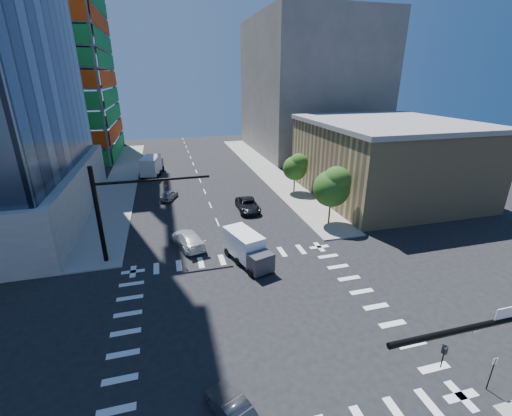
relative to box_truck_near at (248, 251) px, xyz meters
name	(u,v)px	position (x,y,z in m)	size (l,w,h in m)	color
ground	(257,319)	(-1.27, -7.73, -1.25)	(160.00, 160.00, 0.00)	black
road_markings	(257,319)	(-1.27, -7.73, -1.24)	(20.00, 20.00, 0.01)	silver
sidewalk_ne	(265,169)	(11.23, 32.27, -1.17)	(5.00, 60.00, 0.15)	gray
sidewalk_nw	(123,179)	(-13.77, 32.27, -1.17)	(5.00, 60.00, 0.15)	gray
construction_building	(31,29)	(-28.69, 54.20, 23.36)	(25.16, 34.50, 70.60)	slate
commercial_building	(386,159)	(23.73, 14.27, 4.06)	(20.50, 22.50, 10.60)	#9F8B5C
bg_building_ne	(309,87)	(25.73, 47.27, 12.75)	(24.00, 30.00, 28.00)	#5C5653
signal_mast_nw	(115,205)	(-11.27, 3.77, 4.25)	(10.20, 0.40, 9.00)	black
tree_south	(333,186)	(11.35, 6.18, 3.44)	(4.16, 4.16, 6.82)	#382316
tree_north	(296,167)	(11.65, 18.18, 2.74)	(3.54, 3.52, 5.78)	#382316
no_parking_sign	(492,370)	(9.43, -16.73, 0.13)	(0.30, 0.06, 2.20)	black
car_nb_far	(248,205)	(3.14, 12.99, -0.48)	(2.54, 5.51, 1.53)	black
car_sb_near	(188,239)	(-5.09, 4.96, -0.46)	(2.21, 5.45, 1.58)	white
car_sb_mid	(169,195)	(-6.54, 20.05, -0.59)	(1.57, 3.90, 1.33)	#96969D
car_sb_cross	(232,409)	(-4.51, -14.71, -0.64)	(1.30, 3.73, 1.23)	#444449
box_truck_near	(248,251)	(0.00, 0.00, 0.00)	(3.76, 5.82, 2.82)	black
box_truck_far	(153,167)	(-8.80, 33.76, 0.28)	(4.04, 7.01, 3.45)	black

